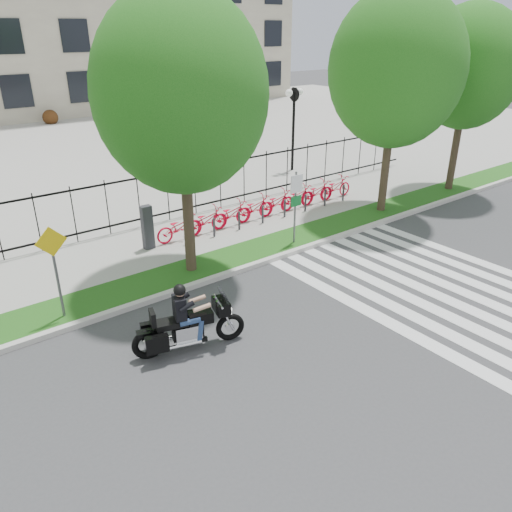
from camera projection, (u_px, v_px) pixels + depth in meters
ground at (310, 341)px, 12.14m from camera, size 120.00×120.00×0.00m
curb at (217, 278)px, 15.05m from camera, size 60.00×0.20×0.15m
grass_verge at (202, 268)px, 15.66m from camera, size 60.00×1.50×0.15m
sidewalk at (164, 243)px, 17.46m from camera, size 60.00×3.50×0.15m
plaza at (25, 152)px, 30.08m from camera, size 80.00×34.00×0.10m
crosswalk_stripes at (429, 284)px, 14.81m from camera, size 5.70×8.00×0.01m
iron_fence at (139, 201)px, 18.27m from camera, size 30.00×0.06×2.00m
lamp_post_right at (294, 109)px, 24.96m from camera, size 1.06×0.70×4.25m
street_tree_1 at (181, 93)px, 13.24m from camera, size 4.74×4.74×7.95m
street_tree_2 at (396, 69)px, 18.15m from camera, size 4.96×4.96×8.26m
street_tree_3 at (469, 68)px, 20.88m from camera, size 4.43×4.43×7.81m
bike_share_station at (264, 205)px, 19.43m from camera, size 9.96×0.85×1.50m
sign_pole_regulatory at (296, 198)px, 16.67m from camera, size 0.50×0.09×2.50m
sign_pole_warning at (54, 260)px, 12.26m from camera, size 0.78×0.09×2.49m
motorcycle_rider at (188, 323)px, 11.59m from camera, size 2.65×1.22×2.10m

